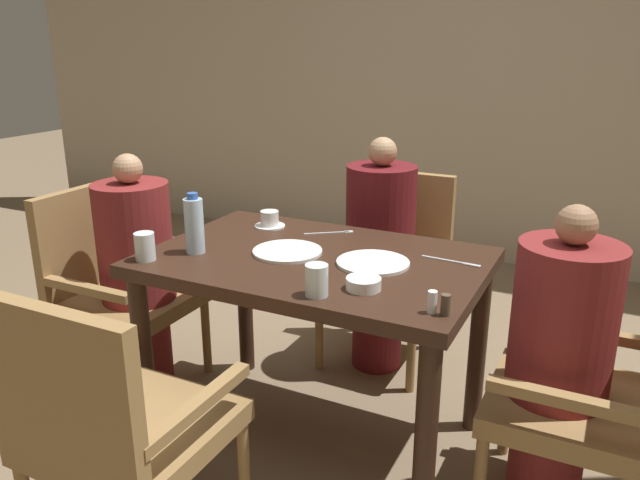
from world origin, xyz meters
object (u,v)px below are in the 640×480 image
object	(u,v)px
chair_left_side	(114,282)
chair_far_side	(390,261)
diner_in_left_chair	(138,273)
diner_in_far_chair	(379,254)
plate_main_left	(373,263)
glass_tall_near	(145,247)
water_bottle	(194,225)
chair_near_corner	(112,421)
diner_in_right_chair	(558,363)
chair_right_side	(604,389)
teacup_with_saucer	(270,220)
plate_main_right	(287,251)
bowl_small	(364,284)
glass_tall_mid	(317,280)

from	to	relation	value
chair_left_side	chair_far_side	xyz separation A→B (m)	(1.01, 0.81, 0.00)
diner_in_left_chair	diner_in_far_chair	distance (m)	1.10
plate_main_left	glass_tall_near	world-z (taller)	glass_tall_near
plate_main_left	water_bottle	size ratio (longest dim) A/B	1.14
diner_in_left_chair	chair_near_corner	bearing A→B (deg)	-52.34
chair_far_side	water_bottle	size ratio (longest dim) A/B	3.99
chair_left_side	diner_in_right_chair	size ratio (longest dim) A/B	0.85
chair_right_side	diner_in_right_chair	bearing A→B (deg)	180.00
teacup_with_saucer	glass_tall_near	bearing A→B (deg)	-108.98
plate_main_right	diner_in_right_chair	bearing A→B (deg)	0.90
chair_far_side	bowl_small	distance (m)	1.10
diner_in_left_chair	chair_right_side	bearing A→B (deg)	-0.00
plate_main_left	chair_near_corner	bearing A→B (deg)	-119.52
chair_right_side	plate_main_right	bearing A→B (deg)	-179.21
chair_right_side	chair_left_side	bearing A→B (deg)	180.00
chair_right_side	chair_near_corner	distance (m)	1.49
diner_in_left_chair	diner_in_right_chair	bearing A→B (deg)	-0.00
plate_main_right	diner_in_far_chair	bearing A→B (deg)	81.06
chair_far_side	chair_right_side	world-z (taller)	same
plate_main_right	teacup_with_saucer	world-z (taller)	teacup_with_saucer
chair_far_side	glass_tall_mid	bearing A→B (deg)	-81.50
diner_in_left_chair	diner_in_right_chair	size ratio (longest dim) A/B	1.01
diner_in_far_chair	diner_in_right_chair	distance (m)	1.10
chair_far_side	chair_right_side	size ratio (longest dim) A/B	1.00
bowl_small	water_bottle	bearing A→B (deg)	175.61
chair_right_side	plate_main_left	distance (m)	0.84
chair_left_side	diner_in_left_chair	xyz separation A→B (m)	(0.14, 0.00, 0.06)
diner_in_left_chair	glass_tall_near	world-z (taller)	diner_in_left_chair
chair_near_corner	teacup_with_saucer	distance (m)	1.10
teacup_with_saucer	bowl_small	bearing A→B (deg)	-36.46
chair_left_side	chair_near_corner	bearing A→B (deg)	-46.51
diner_in_far_chair	teacup_with_saucer	xyz separation A→B (m)	(-0.34, -0.42, 0.23)
diner_in_far_chair	plate_main_right	distance (m)	0.72
diner_in_right_chair	glass_tall_mid	bearing A→B (deg)	-155.06
water_bottle	chair_far_side	bearing A→B (deg)	66.72
diner_in_left_chair	bowl_small	world-z (taller)	diner_in_left_chair
glass_tall_near	chair_near_corner	bearing A→B (deg)	-60.50
diner_in_far_chair	diner_in_right_chair	size ratio (longest dim) A/B	1.05
chair_right_side	glass_tall_mid	world-z (taller)	chair_right_side
chair_right_side	plate_main_right	xyz separation A→B (m)	(-1.12, -0.02, 0.29)
water_bottle	teacup_with_saucer	bearing A→B (deg)	78.85
plate_main_right	glass_tall_near	distance (m)	0.51
diner_in_left_chair	chair_right_side	distance (m)	1.88
diner_in_right_chair	bowl_small	distance (m)	0.67
chair_left_side	glass_tall_near	world-z (taller)	chair_left_side
chair_far_side	diner_in_far_chair	world-z (taller)	diner_in_far_chair
diner_in_right_chair	glass_tall_near	xyz separation A→B (m)	(-1.40, -0.31, 0.28)
plate_main_right	teacup_with_saucer	size ratio (longest dim) A/B	2.01
chair_right_side	teacup_with_saucer	size ratio (longest dim) A/B	7.03
chair_left_side	chair_near_corner	xyz separation A→B (m)	(0.77, -0.81, 0.00)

